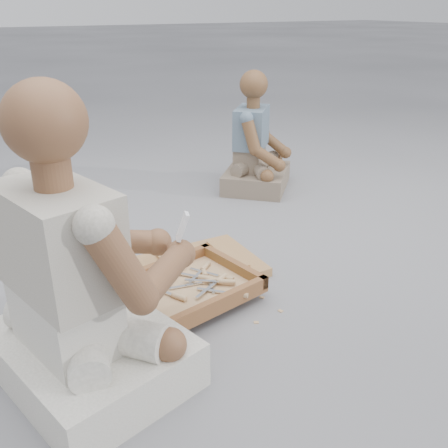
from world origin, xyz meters
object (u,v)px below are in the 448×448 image
carved_panel (190,269)px  companion (256,150)px  tool_tray (188,288)px  craftsman (81,290)px

carved_panel → companion: companion is taller
tool_tray → carved_panel: bearing=62.0°
carved_panel → companion: (0.93, 0.87, 0.24)m
tool_tray → companion: bearing=46.1°
carved_panel → craftsman: 0.84m
tool_tray → companion: 1.53m
tool_tray → companion: (1.05, 1.09, 0.20)m
carved_panel → tool_tray: (-0.12, -0.22, 0.05)m
tool_tray → companion: size_ratio=0.77×
carved_panel → craftsman: bearing=-142.2°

